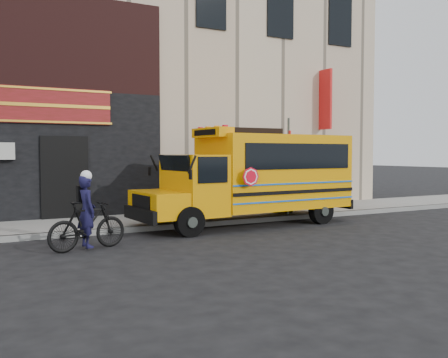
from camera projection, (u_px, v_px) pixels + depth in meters
ground at (239, 241)px, 12.47m from camera, size 120.00×120.00×0.00m
curb at (195, 225)px, 14.75m from camera, size 40.00×0.20×0.15m
sidewalk at (175, 219)px, 16.07m from camera, size 40.00×3.00×0.15m
building at (116, 61)px, 21.32m from camera, size 20.00×10.70×12.00m
school_bus at (257, 175)px, 15.26m from camera, size 7.01×2.66×2.92m
sign_pole at (288, 164)px, 16.38m from camera, size 0.12×0.28×3.34m
bicycle at (87, 225)px, 11.25m from camera, size 1.93×0.92×1.12m
cyclist at (87, 213)px, 11.32m from camera, size 0.47×0.65×1.64m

